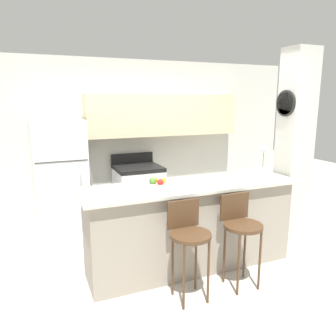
{
  "coord_description": "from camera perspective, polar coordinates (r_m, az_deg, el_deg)",
  "views": [
    {
      "loc": [
        -1.62,
        -3.17,
        1.93
      ],
      "look_at": [
        0.0,
        0.69,
        1.05
      ],
      "focal_mm": 35.0,
      "sensor_mm": 36.0,
      "label": 1
    }
  ],
  "objects": [
    {
      "name": "orchid_vase",
      "position": [
        4.2,
        16.16,
        0.04
      ],
      "size": [
        0.12,
        0.12,
        0.36
      ],
      "color": "white",
      "rests_on": "counter_bar"
    },
    {
      "name": "wall_back",
      "position": [
        5.41,
        -3.65,
        6.57
      ],
      "size": [
        5.6,
        0.38,
        2.55
      ],
      "color": "silver",
      "rests_on": "ground_plane"
    },
    {
      "name": "bar_stool_right",
      "position": [
        3.5,
        12.56,
        -9.85
      ],
      "size": [
        0.4,
        0.4,
        0.97
      ],
      "color": "#4C331E",
      "rests_on": "ground_plane"
    },
    {
      "name": "trash_bin",
      "position": [
        4.97,
        -10.75,
        -8.85
      ],
      "size": [
        0.28,
        0.28,
        0.38
      ],
      "color": "black",
      "rests_on": "ground_plane"
    },
    {
      "name": "bar_stool_left",
      "position": [
        3.21,
        3.62,
        -11.6
      ],
      "size": [
        0.4,
        0.4,
        0.97
      ],
      "color": "#4C331E",
      "rests_on": "ground_plane"
    },
    {
      "name": "stove_range",
      "position": [
        5.23,
        -5.17,
        -4.5
      ],
      "size": [
        0.7,
        0.66,
        1.07
      ],
      "color": "white",
      "rests_on": "ground_plane"
    },
    {
      "name": "ground_plane",
      "position": [
        4.05,
        3.92,
        -16.61
      ],
      "size": [
        14.0,
        14.0,
        0.0
      ],
      "primitive_type": "plane",
      "color": "beige"
    },
    {
      "name": "refrigerator",
      "position": [
        4.92,
        -18.13,
        -1.68
      ],
      "size": [
        0.71,
        0.66,
        1.65
      ],
      "color": "white",
      "rests_on": "ground_plane"
    },
    {
      "name": "fruit_bowl",
      "position": [
        3.5,
        -1.8,
        -2.84
      ],
      "size": [
        0.25,
        0.25,
        0.11
      ],
      "color": "silver",
      "rests_on": "counter_bar"
    },
    {
      "name": "pillar_right",
      "position": [
        4.5,
        21.05,
        2.78
      ],
      "size": [
        0.38,
        0.32,
        2.55
      ],
      "color": "silver",
      "rests_on": "ground_plane"
    },
    {
      "name": "counter_bar",
      "position": [
        3.84,
        4.03,
        -9.97
      ],
      "size": [
        2.49,
        0.7,
        1.0
      ],
      "color": "gray",
      "rests_on": "ground_plane"
    }
  ]
}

